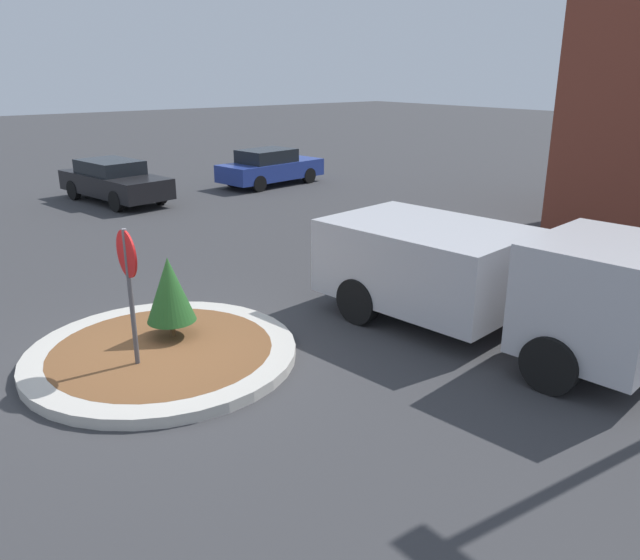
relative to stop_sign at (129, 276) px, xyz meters
The scene contains 7 objects.
ground_plane 1.64m from the stop_sign, 117.27° to the left, with size 120.00×120.00×0.00m, color #38383A.
traffic_island 1.56m from the stop_sign, 117.27° to the left, with size 4.20×4.20×0.17m.
stop_sign is the anchor object (origin of this frame).
island_shrub 1.19m from the stop_sign, 125.13° to the left, with size 0.79×0.79×1.34m.
utility_truck 5.67m from the stop_sign, 67.18° to the left, with size 6.02×3.04×2.02m.
parked_sedan_black 13.49m from the stop_sign, 160.85° to the left, with size 4.82×2.47×1.41m.
parked_sedan_blue 16.09m from the stop_sign, 139.51° to the left, with size 2.30×4.43×1.40m.
Camera 1 is at (8.56, -3.49, 4.32)m, focal length 35.00 mm.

